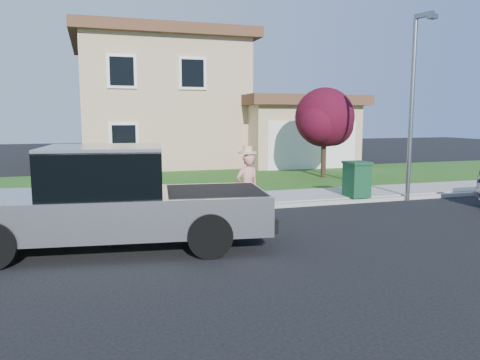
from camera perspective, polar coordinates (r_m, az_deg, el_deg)
name	(u,v)px	position (r m, az deg, el deg)	size (l,w,h in m)	color
ground	(268,236)	(10.37, 3.38, -6.79)	(80.00, 80.00, 0.00)	black
curb	(264,206)	(13.34, 2.93, -3.24)	(40.00, 0.20, 0.12)	gray
sidewalk	(251,199)	(14.36, 1.39, -2.39)	(40.00, 2.00, 0.15)	gray
lawn	(215,181)	(18.62, -3.13, -0.14)	(40.00, 7.00, 0.10)	#234E16
house	(184,106)	(26.22, -6.88, 8.92)	(14.00, 11.30, 6.85)	tan
pickup_truck	(112,201)	(9.54, -15.32, -2.50)	(6.40, 2.89, 2.03)	black
woman	(247,187)	(11.46, 0.91, -0.80)	(0.70, 0.54, 1.89)	tan
ornamental_tree	(325,120)	(19.62, 10.34, 7.18)	(2.68, 2.42, 3.68)	black
trash_bin	(357,179)	(14.79, 14.05, 0.13)	(0.67, 0.77, 1.09)	#113E23
street_lamp	(414,97)	(15.26, 20.42, 9.50)	(0.37, 0.73, 5.60)	slate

